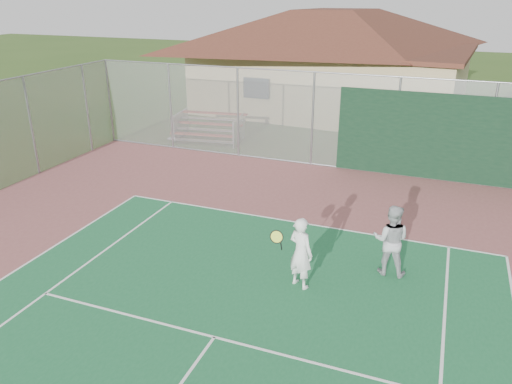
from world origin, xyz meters
The scene contains 6 objects.
back_fence centered at (2.11, 16.98, 1.67)m, with size 20.08×0.11×3.53m.
side_fence_left centered at (-10.00, 12.50, 1.75)m, with size 0.08×9.00×3.50m.
clubhouse centered at (-2.49, 26.61, 3.19)m, with size 15.26×10.81×6.28m.
bleachers centered at (-6.17, 18.72, 0.59)m, with size 3.19×2.09×1.12m.
player_white_front centered at (1.00, 8.73, 0.85)m, with size 1.00×0.71×1.68m.
player_grey_back centered at (2.79, 10.03, 0.86)m, with size 0.85×0.66×1.72m.
Camera 1 is at (3.58, -0.61, 6.23)m, focal length 35.00 mm.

